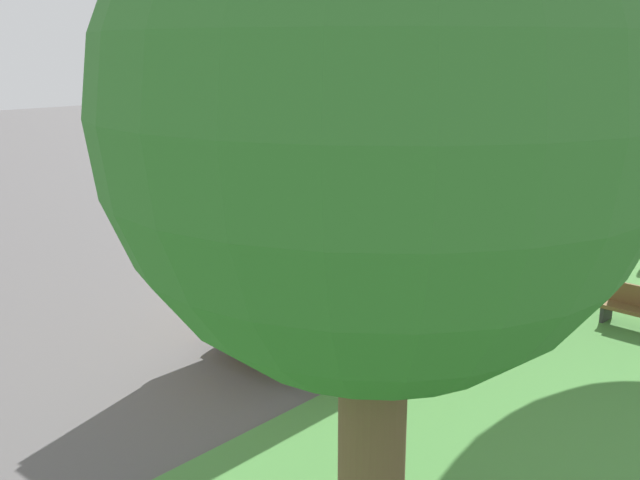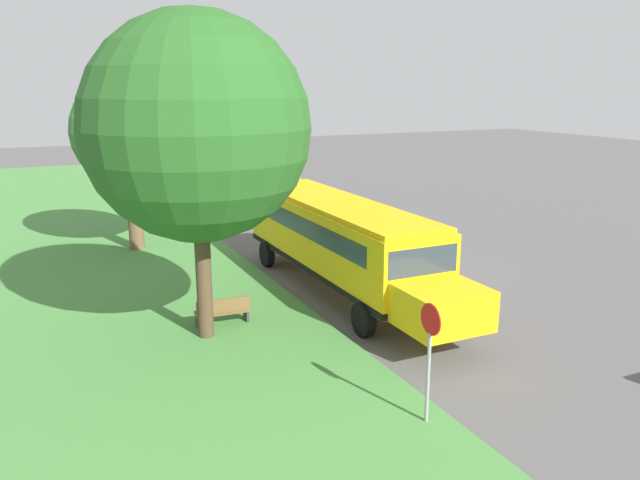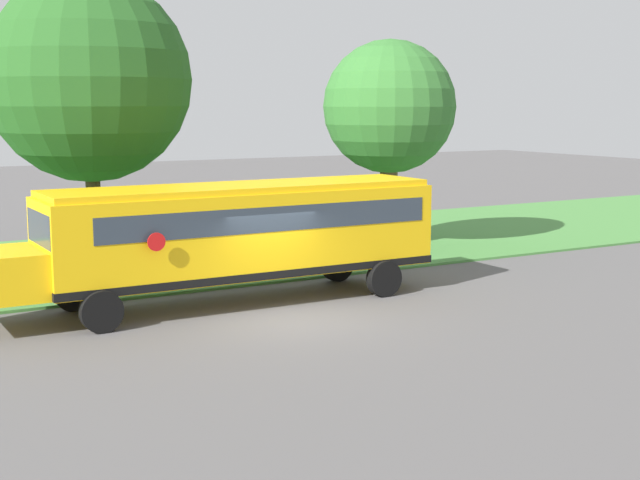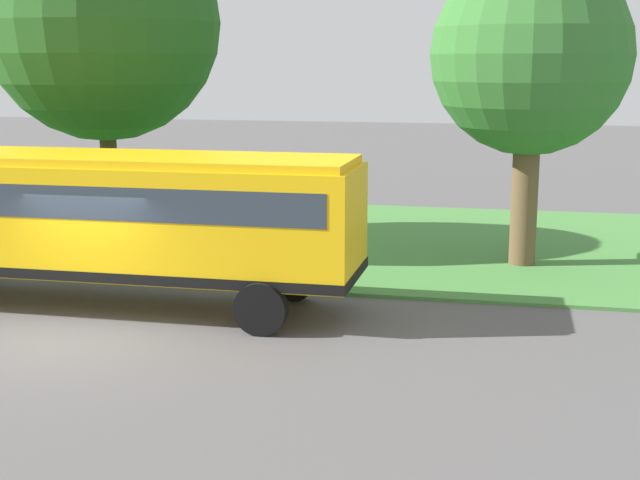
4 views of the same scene
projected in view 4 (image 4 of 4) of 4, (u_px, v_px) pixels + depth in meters
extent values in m
plane|color=#565454|center=(66.00, 338.00, 16.37)|extent=(120.00, 120.00, 0.00)
cube|color=#47843D|center=(233.00, 235.00, 25.94)|extent=(12.00, 80.00, 0.08)
cube|color=yellow|center=(104.00, 216.00, 18.16)|extent=(2.50, 10.50, 2.20)
cube|color=yellow|center=(101.00, 158.00, 17.93)|extent=(2.35, 10.29, 0.16)
cube|color=black|center=(106.00, 262.00, 18.35)|extent=(2.54, 10.54, 0.20)
cube|color=#2D3842|center=(116.00, 194.00, 18.01)|extent=(2.53, 9.24, 0.64)
cylinder|color=black|center=(261.00, 309.00, 16.47)|extent=(0.30, 1.00, 1.00)
cylinder|color=black|center=(293.00, 277.00, 18.86)|extent=(0.30, 1.00, 1.00)
cylinder|color=#4C3826|center=(110.00, 181.00, 23.85)|extent=(0.44, 0.44, 3.68)
sphere|color=#23561E|center=(103.00, 23.00, 23.04)|extent=(6.10, 6.10, 6.10)
sphere|color=#23561E|center=(98.00, 19.00, 22.84)|extent=(4.09, 4.09, 4.09)
cylinder|color=brown|center=(524.00, 199.00, 21.73)|extent=(0.64, 0.64, 3.37)
sphere|color=#33702D|center=(531.00, 54.00, 21.04)|extent=(4.78, 4.78, 4.78)
sphere|color=#33702D|center=(561.00, 42.00, 21.06)|extent=(2.63, 2.63, 2.63)
cube|color=brown|center=(127.00, 238.00, 23.30)|extent=(1.63, 0.60, 0.08)
cube|color=brown|center=(119.00, 228.00, 23.31)|extent=(1.60, 0.16, 0.44)
cube|color=#333333|center=(113.00, 252.00, 22.65)|extent=(0.11, 0.45, 0.45)
cube|color=#333333|center=(141.00, 241.00, 24.04)|extent=(0.11, 0.45, 0.45)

